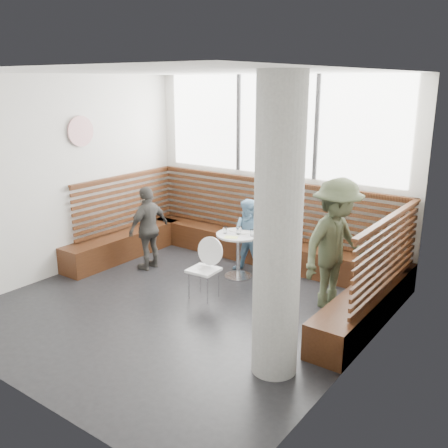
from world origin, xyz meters
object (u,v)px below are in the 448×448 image
Objects in this scene: adult_man at (336,245)px; child_left at (149,228)px; concrete_column at (278,232)px; cafe_chair at (206,263)px; cafe_table at (238,246)px; child_back at (250,237)px.

adult_man is 1.31× the size of child_left.
concrete_column is 3.59× the size of cafe_chair.
cafe_chair is 0.63× the size of child_left.
cafe_table is 1.77m from adult_man.
concrete_column is 2.56× the size of child_back.
child_left is (-1.51, 0.36, 0.19)m from cafe_chair.
cafe_chair is 0.71× the size of child_back.
adult_man is 3.21m from child_left.
adult_man reaches higher than cafe_table.
cafe_table is 0.83× the size of cafe_chair.
child_back is (-1.83, 2.29, -0.98)m from concrete_column.
cafe_chair is 1.19m from child_back.
child_back is (-1.68, 0.43, -0.30)m from adult_man.
adult_man is at bearing -19.86° from child_back.
concrete_column reaches higher than child_back.
cafe_table is 0.52× the size of child_left.
adult_man is (1.72, -0.15, 0.40)m from cafe_table.
concrete_column reaches higher than cafe_table.
adult_man reaches higher than cafe_chair.
child_left reaches higher than cafe_chair.
child_back reaches higher than cafe_chair.
cafe_chair is at bearing 128.45° from adult_man.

